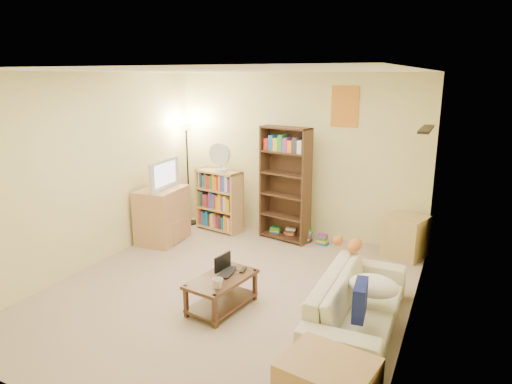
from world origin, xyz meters
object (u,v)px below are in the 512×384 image
(mug, at_px, (218,283))
(television, at_px, (160,174))
(laptop, at_px, (231,273))
(desk_fan, at_px, (220,157))
(short_bookshelf, at_px, (219,201))
(floor_lamp, at_px, (187,144))
(sofa, at_px, (358,303))
(tabby_cat, at_px, (352,244))
(tv_stand, at_px, (162,215))
(tall_bookshelf, at_px, (285,182))
(coffee_table, at_px, (222,289))
(side_table, at_px, (405,236))

(mug, relative_size, television, 0.16)
(laptop, distance_m, desk_fan, 2.60)
(short_bookshelf, height_order, floor_lamp, floor_lamp)
(laptop, xyz_separation_m, short_bookshelf, (-1.35, 2.14, 0.12))
(sofa, height_order, tabby_cat, tabby_cat)
(desk_fan, bearing_deg, laptop, -58.15)
(sofa, distance_m, laptop, 1.37)
(laptop, distance_m, tv_stand, 2.31)
(tv_stand, xyz_separation_m, desk_fan, (0.59, 0.76, 0.81))
(laptop, xyz_separation_m, television, (-1.89, 1.33, 0.67))
(tabby_cat, relative_size, tv_stand, 0.51)
(television, distance_m, tall_bookshelf, 1.86)
(mug, relative_size, desk_fan, 0.27)
(coffee_table, height_order, side_table, side_table)
(coffee_table, relative_size, television, 1.14)
(tabby_cat, bearing_deg, sofa, -70.51)
(laptop, relative_size, side_table, 0.60)
(mug, height_order, side_table, side_table)
(television, xyz_separation_m, tall_bookshelf, (1.65, 0.84, -0.13))
(laptop, distance_m, short_bookshelf, 2.53)
(side_table, bearing_deg, coffee_table, -123.71)
(sofa, bearing_deg, television, 68.41)
(tall_bookshelf, bearing_deg, coffee_table, -73.19)
(coffee_table, distance_m, laptop, 0.21)
(floor_lamp, xyz_separation_m, side_table, (3.52, 0.03, -1.07))
(mug, bearing_deg, short_bookshelf, 119.14)
(desk_fan, relative_size, side_table, 0.79)
(desk_fan, bearing_deg, tabby_cat, -28.20)
(coffee_table, height_order, floor_lamp, floor_lamp)
(sofa, distance_m, floor_lamp, 4.11)
(tabby_cat, bearing_deg, mug, -132.89)
(mug, xyz_separation_m, desk_fan, (-1.34, 2.46, 0.81))
(sofa, bearing_deg, side_table, -5.41)
(laptop, xyz_separation_m, side_table, (1.53, 2.24, -0.08))
(coffee_table, height_order, tv_stand, tv_stand)
(coffee_table, relative_size, tv_stand, 1.06)
(mug, xyz_separation_m, television, (-1.93, 1.69, 0.63))
(coffee_table, height_order, tall_bookshelf, tall_bookshelf)
(tabby_cat, height_order, desk_fan, desk_fan)
(mug, bearing_deg, desk_fan, 118.62)
(tall_bookshelf, distance_m, side_table, 1.88)
(sofa, xyz_separation_m, laptop, (-1.36, -0.10, 0.11))
(sofa, bearing_deg, short_bookshelf, 52.24)
(laptop, relative_size, desk_fan, 0.76)
(tabby_cat, height_order, short_bookshelf, short_bookshelf)
(mug, height_order, short_bookshelf, short_bookshelf)
(laptop, xyz_separation_m, tall_bookshelf, (-0.24, 2.17, 0.54))
(tabby_cat, distance_m, desk_fan, 2.81)
(tv_stand, relative_size, desk_fan, 1.80)
(laptop, height_order, floor_lamp, floor_lamp)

